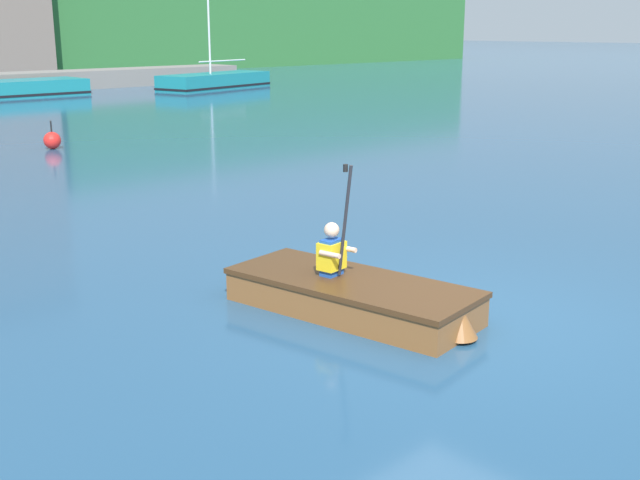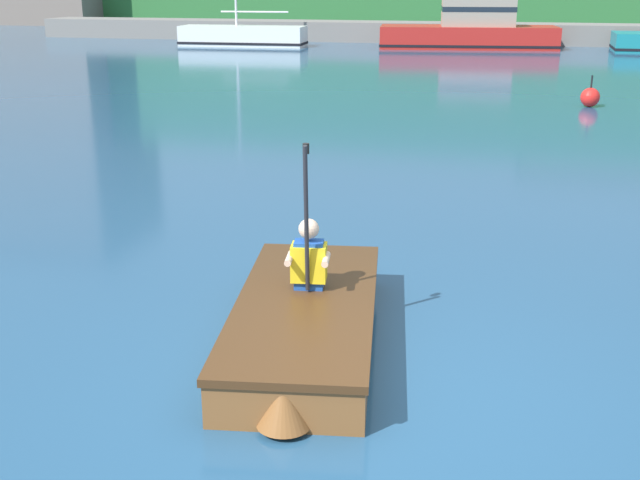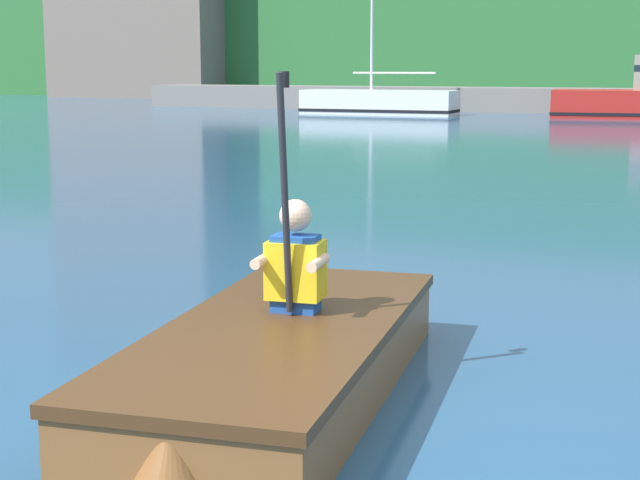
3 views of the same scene
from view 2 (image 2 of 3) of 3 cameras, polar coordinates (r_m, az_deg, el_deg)
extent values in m
plane|color=navy|center=(5.68, 3.44, -11.94)|extent=(300.00, 300.00, 0.00)
cube|color=slate|center=(38.75, 12.67, 14.15)|extent=(45.07, 2.40, 0.90)
cube|color=white|center=(36.52, -5.51, 14.24)|extent=(5.56, 1.75, 0.86)
cube|color=black|center=(36.54, -5.49, 13.81)|extent=(5.61, 1.79, 0.10)
cylinder|color=silver|center=(36.31, -4.69, 15.87)|extent=(3.03, 0.18, 0.07)
cube|color=red|center=(35.78, 10.46, 14.00)|extent=(7.63, 3.31, 0.92)
cube|color=black|center=(35.80, 10.43, 13.53)|extent=(7.67, 3.35, 0.10)
cube|color=gray|center=(35.75, 11.16, 15.61)|extent=(3.22, 2.30, 1.13)
cube|color=#19232D|center=(35.74, 11.18, 15.84)|extent=(3.24, 2.33, 0.20)
cube|color=brown|center=(6.54, -1.03, -5.82)|extent=(1.46, 2.89, 0.38)
cube|color=#482C16|center=(6.47, -1.04, -4.54)|extent=(1.50, 2.94, 0.06)
cube|color=#482C16|center=(6.48, -1.04, -4.62)|extent=(1.21, 2.48, 0.02)
cone|color=brown|center=(5.35, -2.59, -11.38)|extent=(0.42, 0.42, 0.34)
cube|color=brown|center=(6.67, -0.85, -4.01)|extent=(1.03, 0.31, 0.03)
cube|color=#1E4CA5|center=(6.65, -0.79, -1.76)|extent=(0.26, 0.19, 0.41)
cube|color=yellow|center=(6.64, -0.79, -1.59)|extent=(0.32, 0.25, 0.31)
sphere|color=beige|center=(6.55, -0.80, 0.79)|extent=(0.17, 0.17, 0.17)
cylinder|color=beige|center=(6.55, -2.18, -1.31)|extent=(0.09, 0.27, 0.06)
cylinder|color=beige|center=(6.52, 0.43, -1.39)|extent=(0.09, 0.27, 0.06)
cylinder|color=#232328|center=(6.34, -0.98, 1.39)|extent=(0.06, 0.19, 1.23)
cylinder|color=black|center=(6.20, -1.01, 6.52)|extent=(0.05, 0.05, 0.08)
sphere|color=red|center=(19.86, 18.65, 9.59)|extent=(0.44, 0.44, 0.44)
cylinder|color=black|center=(19.81, 18.76, 10.62)|extent=(0.04, 0.04, 0.28)
camera|label=1|loc=(7.52, -77.47, 5.64)|focal=45.00mm
camera|label=3|loc=(2.00, 30.83, -21.20)|focal=55.00mm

